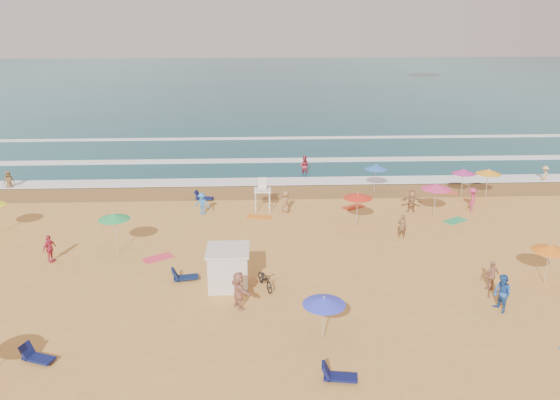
{
  "coord_description": "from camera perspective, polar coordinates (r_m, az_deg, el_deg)",
  "views": [
    {
      "loc": [
        -1.56,
        -29.12,
        13.49
      ],
      "look_at": [
        -0.05,
        6.0,
        1.5
      ],
      "focal_mm": 35.0,
      "sensor_mm": 36.0,
      "label": 1
    }
  ],
  "objects": [
    {
      "name": "ground",
      "position": [
        32.13,
        0.55,
        -5.99
      ],
      "size": [
        220.0,
        220.0,
        0.0
      ],
      "primitive_type": "plane",
      "color": "gold",
      "rests_on": "ground"
    },
    {
      "name": "ocean",
      "position": [
        113.93,
        -1.71,
        12.03
      ],
      "size": [
        220.0,
        140.0,
        0.18
      ],
      "primitive_type": "cube",
      "color": "#0C4756",
      "rests_on": "ground"
    },
    {
      "name": "wet_sand",
      "position": [
        43.77,
        -0.31,
        0.89
      ],
      "size": [
        220.0,
        220.0,
        0.0
      ],
      "primitive_type": "plane",
      "color": "olive",
      "rests_on": "ground"
    },
    {
      "name": "surf_foam",
      "position": [
        52.21,
        -0.68,
        3.97
      ],
      "size": [
        200.0,
        18.7,
        0.05
      ],
      "color": "white",
      "rests_on": "ground"
    },
    {
      "name": "cabana",
      "position": [
        28.59,
        -5.42,
        -7.16
      ],
      "size": [
        2.0,
        2.0,
        2.0
      ],
      "primitive_type": "cube",
      "color": "silver",
      "rests_on": "ground"
    },
    {
      "name": "cabana_roof",
      "position": [
        28.14,
        -5.48,
        -5.22
      ],
      "size": [
        2.2,
        2.2,
        0.12
      ],
      "primitive_type": "cube",
      "color": "silver",
      "rests_on": "cabana"
    },
    {
      "name": "bicycle",
      "position": [
        28.51,
        -1.56,
        -8.3
      ],
      "size": [
        1.26,
        1.99,
        0.99
      ],
      "primitive_type": "imported",
      "rotation": [
        0.0,
        0.0,
        0.35
      ],
      "color": "black",
      "rests_on": "ground"
    },
    {
      "name": "lifeguard_stand",
      "position": [
        39.26,
        -1.84,
        0.35
      ],
      "size": [
        1.2,
        1.2,
        2.1
      ],
      "primitive_type": null,
      "color": "white",
      "rests_on": "ground"
    },
    {
      "name": "beach_umbrellas",
      "position": [
        32.46,
        2.31,
        -1.66
      ],
      "size": [
        52.45,
        25.95,
        0.8
      ],
      "color": "red",
      "rests_on": "ground"
    },
    {
      "name": "loungers",
      "position": [
        29.76,
        8.62,
        -7.99
      ],
      "size": [
        53.54,
        22.82,
        0.34
      ],
      "color": "#0F184B",
      "rests_on": "ground"
    },
    {
      "name": "towels",
      "position": [
        31.66,
        0.35,
        -6.36
      ],
      "size": [
        42.02,
        27.01,
        0.03
      ],
      "color": "#D61A4D",
      "rests_on": "ground"
    },
    {
      "name": "beachgoers",
      "position": [
        35.61,
        2.41,
        -2.05
      ],
      "size": [
        45.58,
        27.93,
        2.14
      ],
      "color": "tan",
      "rests_on": "ground"
    }
  ]
}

